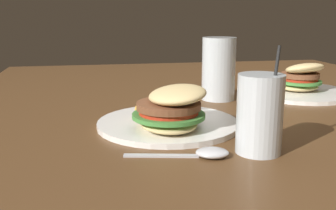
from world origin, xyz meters
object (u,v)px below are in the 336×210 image
object	(u,v)px
beer_glass	(219,70)
meal_plate_far	(300,85)
meal_plate_near	(170,115)
spoon	(207,153)
juice_glass	(260,116)

from	to	relation	value
beer_glass	meal_plate_far	bearing A→B (deg)	94.37
beer_glass	meal_plate_far	distance (m)	0.24
meal_plate_near	beer_glass	distance (m)	0.29
beer_glass	spoon	bearing A→B (deg)	-19.90
meal_plate_near	beer_glass	xyz separation A→B (m)	(-0.23, 0.17, 0.04)
spoon	juice_glass	bearing A→B (deg)	16.04
juice_glass	meal_plate_far	world-z (taller)	juice_glass
meal_plate_far	spoon	bearing A→B (deg)	-42.69
beer_glass	spoon	world-z (taller)	beer_glass
juice_glass	meal_plate_near	bearing A→B (deg)	-141.52
juice_glass	meal_plate_far	size ratio (longest dim) A/B	0.61
juice_glass	spoon	xyz separation A→B (m)	(0.01, -0.08, -0.05)
beer_glass	meal_plate_far	xyz separation A→B (m)	(-0.02, 0.23, -0.05)
juice_glass	meal_plate_far	xyz separation A→B (m)	(-0.39, 0.28, -0.03)
meal_plate_near	beer_glass	world-z (taller)	beer_glass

